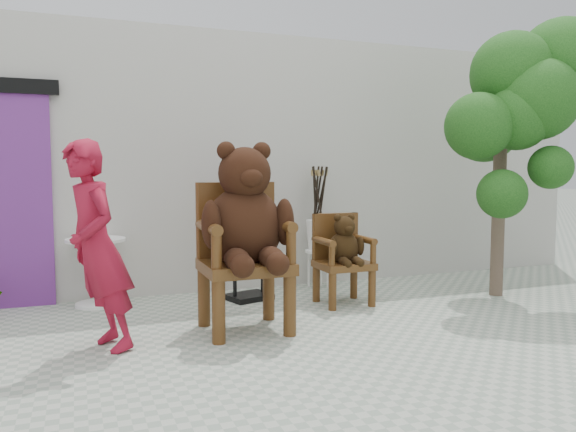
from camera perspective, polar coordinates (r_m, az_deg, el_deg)
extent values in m
plane|color=#A1A796|center=(4.55, 9.16, -13.47)|extent=(60.00, 60.00, 0.00)
cube|color=#B4B1A8|center=(7.18, -3.16, 5.43)|extent=(9.00, 1.00, 3.00)
cylinder|color=#41250E|center=(4.66, -7.06, -9.67)|extent=(0.11, 0.11, 0.52)
cylinder|color=#41250E|center=(5.19, -8.54, -8.18)|extent=(0.11, 0.11, 0.52)
cylinder|color=#41250E|center=(4.84, 0.18, -9.09)|extent=(0.11, 0.11, 0.52)
cylinder|color=#41250E|center=(5.35, -1.98, -7.74)|extent=(0.11, 0.11, 0.52)
cube|color=#41250E|center=(4.94, -4.36, -5.14)|extent=(0.74, 0.68, 0.10)
cube|color=#41250E|center=(5.17, -5.30, -0.34)|extent=(0.71, 0.10, 0.68)
cylinder|color=#41250E|center=(5.09, -8.80, -0.45)|extent=(0.10, 0.10, 0.68)
cylinder|color=#41250E|center=(4.56, -7.28, -3.40)|extent=(0.09, 0.09, 0.31)
cylinder|color=#41250E|center=(4.81, -8.08, -1.12)|extent=(0.10, 0.65, 0.10)
cylinder|color=#41250E|center=(5.26, -1.91, -0.23)|extent=(0.10, 0.10, 0.68)
cylinder|color=#41250E|center=(4.75, 0.32, -3.03)|extent=(0.09, 0.09, 0.31)
cylinder|color=#41250E|center=(4.99, -0.83, -0.86)|extent=(0.10, 0.65, 0.10)
ellipsoid|color=black|center=(4.93, -4.51, -1.17)|extent=(0.68, 0.58, 0.72)
sphere|color=black|center=(4.87, -4.43, 4.34)|extent=(0.46, 0.46, 0.46)
ellipsoid|color=black|center=(4.69, -3.80, 3.90)|extent=(0.21, 0.16, 0.16)
sphere|color=black|center=(4.84, -6.31, 6.62)|extent=(0.16, 0.16, 0.16)
sphere|color=black|center=(4.93, -2.69, 6.61)|extent=(0.16, 0.16, 0.16)
ellipsoid|color=black|center=(4.70, -7.81, -0.87)|extent=(0.16, 0.23, 0.41)
ellipsoid|color=black|center=(4.62, -5.19, -4.49)|extent=(0.20, 0.40, 0.20)
sphere|color=black|center=(4.48, -4.63, -5.10)|extent=(0.19, 0.19, 0.19)
ellipsoid|color=black|center=(4.88, -0.36, -0.61)|extent=(0.16, 0.23, 0.41)
ellipsoid|color=black|center=(4.71, -1.70, -4.30)|extent=(0.20, 0.40, 0.20)
sphere|color=black|center=(4.57, -1.05, -4.88)|extent=(0.19, 0.19, 0.19)
cylinder|color=#41250E|center=(5.71, 4.54, -7.68)|extent=(0.08, 0.08, 0.38)
cylinder|color=#41250E|center=(6.07, 2.89, -6.92)|extent=(0.08, 0.08, 0.38)
cylinder|color=#41250E|center=(5.91, 8.53, -7.29)|extent=(0.08, 0.08, 0.38)
cylinder|color=#41250E|center=(6.26, 6.70, -6.58)|extent=(0.08, 0.08, 0.38)
cube|color=#41250E|center=(5.94, 5.69, -4.98)|extent=(0.54, 0.50, 0.07)
cube|color=#41250E|center=(6.09, 4.82, -2.03)|extent=(0.51, 0.07, 0.50)
cylinder|color=#41250E|center=(5.99, 2.80, -2.13)|extent=(0.07, 0.07, 0.50)
cylinder|color=#41250E|center=(5.64, 4.48, -3.97)|extent=(0.06, 0.06, 0.23)
cylinder|color=#41250E|center=(5.80, 3.63, -2.59)|extent=(0.07, 0.47, 0.07)
cylinder|color=#41250E|center=(6.19, 6.78, -1.93)|extent=(0.07, 0.07, 0.50)
cylinder|color=#41250E|center=(5.85, 8.65, -3.69)|extent=(0.06, 0.06, 0.23)
cylinder|color=#41250E|center=(6.01, 7.71, -2.36)|extent=(0.07, 0.47, 0.07)
ellipsoid|color=black|center=(5.92, 5.67, -3.28)|extent=(0.33, 0.28, 0.35)
sphere|color=black|center=(5.88, 5.76, -1.08)|extent=(0.22, 0.22, 0.22)
ellipsoid|color=black|center=(5.80, 6.15, -1.33)|extent=(0.10, 0.08, 0.08)
sphere|color=black|center=(5.84, 5.06, -0.19)|extent=(0.08, 0.08, 0.08)
sphere|color=black|center=(5.91, 6.42, -0.14)|extent=(0.08, 0.08, 0.08)
ellipsoid|color=black|center=(5.78, 4.59, -3.21)|extent=(0.08, 0.11, 0.20)
ellipsoid|color=black|center=(5.77, 5.68, -4.62)|extent=(0.10, 0.19, 0.10)
sphere|color=black|center=(5.71, 6.03, -4.85)|extent=(0.09, 0.09, 0.09)
ellipsoid|color=black|center=(5.92, 7.35, -3.05)|extent=(0.08, 0.11, 0.20)
ellipsoid|color=black|center=(5.84, 6.95, -4.53)|extent=(0.10, 0.19, 0.10)
sphere|color=black|center=(5.77, 7.30, -4.75)|extent=(0.09, 0.09, 0.09)
imported|color=maroon|center=(4.57, -18.78, -3.01)|extent=(0.58, 0.70, 1.64)
cylinder|color=white|center=(6.14, -18.97, -2.31)|extent=(0.60, 0.60, 0.03)
cylinder|color=white|center=(6.19, -18.88, -5.44)|extent=(0.06, 0.06, 0.68)
cylinder|color=white|center=(6.25, -18.79, -8.46)|extent=(0.44, 0.44, 0.03)
cube|color=black|center=(5.99, -5.46, -1.66)|extent=(0.04, 0.04, 1.50)
cube|color=black|center=(6.18, -2.62, -1.44)|extent=(0.04, 0.04, 1.50)
cube|color=black|center=(6.04, -4.06, 5.53)|extent=(0.39, 0.14, 0.03)
cube|color=black|center=(6.20, -3.98, -8.17)|extent=(0.53, 0.46, 0.06)
cube|color=#D08FAF|center=(6.04, -3.99, 2.50)|extent=(0.36, 0.14, 0.52)
cylinder|color=black|center=(6.04, -4.06, 5.25)|extent=(0.01, 0.01, 0.08)
cylinder|color=white|center=(6.73, 3.12, -3.58)|extent=(0.32, 0.32, 0.03)
cylinder|color=white|center=(6.88, 3.47, -5.26)|extent=(0.03, 0.03, 0.44)
cylinder|color=white|center=(6.81, 2.17, -5.36)|extent=(0.03, 0.03, 0.44)
cylinder|color=white|center=(6.66, 2.74, -5.60)|extent=(0.03, 0.03, 0.44)
cylinder|color=white|center=(6.73, 4.07, -5.50)|extent=(0.03, 0.03, 0.44)
cylinder|color=black|center=(6.71, 2.83, 1.66)|extent=(0.12, 0.06, 0.80)
cylinder|color=olive|center=(6.72, 2.60, 4.40)|extent=(0.04, 0.04, 0.08)
cylinder|color=black|center=(6.62, 3.14, 1.62)|extent=(0.15, 0.08, 0.79)
cylinder|color=olive|center=(6.56, 3.15, 4.39)|extent=(0.05, 0.04, 0.08)
cylinder|color=black|center=(6.65, 2.75, 1.64)|extent=(0.03, 0.11, 0.80)
cylinder|color=olive|center=(6.63, 2.50, 4.40)|extent=(0.04, 0.04, 0.07)
cylinder|color=black|center=(6.72, 3.00, 1.67)|extent=(0.14, 0.03, 0.79)
cylinder|color=olive|center=(6.75, 2.88, 4.40)|extent=(0.05, 0.04, 0.07)
cylinder|color=black|center=(6.70, 3.48, 1.66)|extent=(0.07, 0.18, 0.79)
cylinder|color=olive|center=(6.73, 3.91, 4.40)|extent=(0.04, 0.05, 0.08)
cylinder|color=black|center=(6.72, 3.30, 1.67)|extent=(0.14, 0.15, 0.79)
cylinder|color=olive|center=(6.77, 3.52, 4.40)|extent=(0.05, 0.05, 0.08)
cylinder|color=#46362A|center=(6.68, 20.67, 3.10)|extent=(0.14, 0.14, 2.52)
sphere|color=#11380F|center=(6.92, 26.01, 13.83)|extent=(0.95, 0.95, 0.95)
sphere|color=#11380F|center=(6.61, 21.80, 13.34)|extent=(0.88, 0.88, 0.88)
sphere|color=#11380F|center=(6.16, 18.78, 8.64)|extent=(0.69, 0.69, 0.69)
sphere|color=#11380F|center=(6.69, 21.68, 12.13)|extent=(0.76, 0.76, 0.76)
sphere|color=#11380F|center=(6.48, 24.04, 10.78)|extent=(0.85, 0.85, 0.85)
sphere|color=#11380F|center=(6.38, 22.26, 9.31)|extent=(0.70, 0.70, 0.70)
sphere|color=#11380F|center=(6.95, 19.34, 8.42)|extent=(0.78, 0.78, 0.78)
sphere|color=#11380F|center=(6.10, 20.90, 2.11)|extent=(0.50, 0.50, 0.50)
sphere|color=#11380F|center=(6.41, 25.13, 4.50)|extent=(0.45, 0.45, 0.45)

